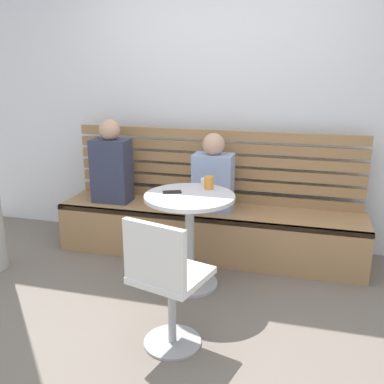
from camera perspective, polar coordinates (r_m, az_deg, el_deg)
name	(u,v)px	position (r m, az deg, el deg)	size (l,w,h in m)	color
ground	(167,329)	(3.01, -3.31, -17.44)	(8.00, 8.00, 0.00)	#70665B
back_wall	(221,89)	(4.09, 3.76, 13.31)	(5.20, 0.10, 2.90)	silver
booth_bench	(208,232)	(3.93, 2.14, -5.23)	(2.70, 0.52, 0.44)	#A87C51
booth_backrest	(215,166)	(3.99, 3.01, 3.47)	(2.65, 0.04, 0.67)	#9A7249
cafe_table	(190,223)	(3.30, -0.31, -4.07)	(0.68, 0.68, 0.74)	#ADADB2
white_chair	(166,280)	(2.59, -3.49, -11.48)	(0.49, 0.49, 0.85)	#ADADB2
person_adult	(111,165)	(4.04, -10.53, 3.46)	(0.34, 0.22, 0.76)	#333851
person_child_left	(213,176)	(3.76, 2.79, 2.05)	(0.34, 0.22, 0.68)	#8C9EC6
cup_espresso_small	(204,182)	(3.48, 1.62, 1.35)	(0.06, 0.06, 0.06)	silver
cup_tumbler_orange	(209,183)	(3.37, 2.22, 1.22)	(0.07, 0.07, 0.10)	orange
phone_on_table	(172,192)	(3.29, -2.63, 0.00)	(0.07, 0.14, 0.01)	black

